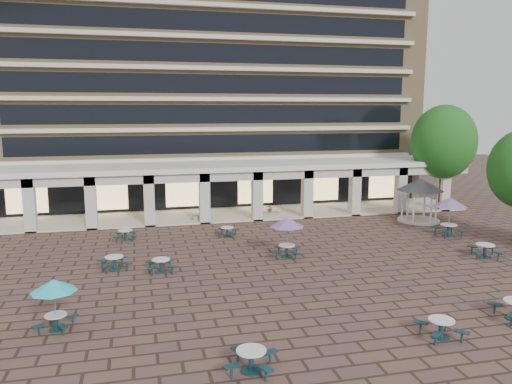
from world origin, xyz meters
TOP-DOWN VIEW (x-y plane):
  - ground at (0.00, 0.00)m, footprint 120.00×120.00m
  - apartment_building at (0.00, 25.47)m, footprint 40.00×15.50m
  - retail_arcade at (0.00, 14.80)m, footprint 42.00×6.60m
  - picnic_table_1 at (-3.59, -10.37)m, footprint 2.12×2.12m
  - picnic_table_2 at (4.18, -9.62)m, footprint 1.74×1.74m
  - picnic_table_4 at (-10.54, -5.40)m, footprint 1.83×1.83m
  - picnic_table_6 at (1.47, 2.11)m, footprint 2.11×2.11m
  - picnic_table_7 at (13.07, -0.74)m, footprint 2.23×2.23m
  - picnic_table_8 at (-8.56, 2.04)m, footprint 1.98×1.98m
  - picnic_table_9 at (-6.05, 1.01)m, footprint 1.73×1.73m
  - picnic_table_10 at (-1.15, 7.76)m, footprint 1.84×1.84m
  - picnic_table_11 at (14.00, 4.27)m, footprint 2.38×2.38m
  - picnic_table_12 at (-8.08, 8.41)m, footprint 1.67×1.67m
  - gazebo at (14.56, 9.03)m, footprint 3.65×3.65m
  - tree_east_c at (18.74, 12.47)m, footprint 5.54×5.54m
  - planter_left at (-2.25, 12.90)m, footprint 1.50×0.60m
  - planter_right at (3.33, 12.90)m, footprint 1.50×0.65m

SIDE VIEW (x-z plane):
  - ground at x=0.00m, z-range 0.00..0.00m
  - picnic_table_10 at x=-1.15m, z-range 0.07..0.75m
  - picnic_table_12 at x=-8.08m, z-range 0.07..0.79m
  - planter_right at x=3.33m, z-range -0.15..1.01m
  - picnic_table_9 at x=-6.05m, z-range 0.07..0.81m
  - picnic_table_2 at x=4.18m, z-range 0.07..0.83m
  - picnic_table_8 at x=-8.56m, z-range 0.07..0.84m
  - planter_left at x=-2.25m, z-range -0.14..1.07m
  - picnic_table_1 at x=-3.59m, z-range 0.08..0.86m
  - picnic_table_7 at x=13.07m, z-range 0.08..0.90m
  - picnic_table_4 at x=-10.54m, z-range 0.74..2.86m
  - picnic_table_6 at x=1.47m, z-range 0.85..3.29m
  - picnic_table_11 at x=14.00m, z-range 0.96..3.70m
  - gazebo at x=14.56m, z-range 0.86..4.26m
  - retail_arcade at x=0.00m, z-range 0.80..5.20m
  - tree_east_c at x=18.74m, z-range 1.42..10.65m
  - apartment_building at x=0.00m, z-range 0.00..25.20m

